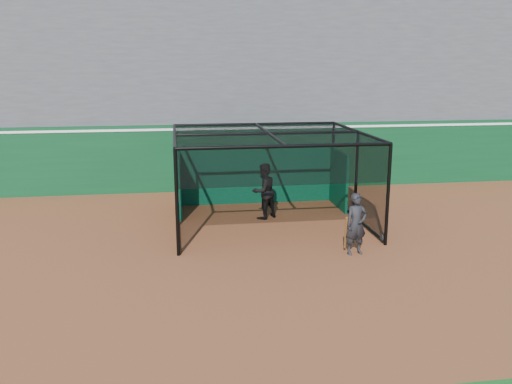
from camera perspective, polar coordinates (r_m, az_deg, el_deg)
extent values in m
plane|color=brown|center=(12.73, -0.88, -8.30)|extent=(120.00, 120.00, 0.00)
cube|color=#0A3C1C|center=(20.58, -4.06, 3.69)|extent=(50.00, 0.45, 2.50)
cube|color=white|center=(20.42, -4.11, 6.74)|extent=(50.00, 0.50, 0.08)
cube|color=#4C4C4F|center=(24.17, -4.91, 11.38)|extent=(50.00, 7.85, 7.75)
cube|color=#074A2E|center=(18.56, 0.04, 1.72)|extent=(5.33, 0.10, 1.90)
cylinder|color=black|center=(14.00, -8.17, -5.91)|extent=(0.08, 0.22, 0.22)
cylinder|color=black|center=(15.02, 13.18, -4.79)|extent=(0.08, 0.22, 0.22)
cylinder|color=black|center=(18.47, -8.31, -1.16)|extent=(0.08, 0.22, 0.22)
cylinder|color=black|center=(19.25, 8.12, -0.55)|extent=(0.08, 0.22, 0.22)
imported|color=black|center=(16.70, 0.81, 0.10)|extent=(1.06, 1.00, 1.73)
imported|color=black|center=(13.80, 10.51, -3.34)|extent=(0.63, 0.48, 1.57)
cylinder|color=#593819|center=(13.84, 9.42, -4.27)|extent=(0.15, 0.35, 0.91)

